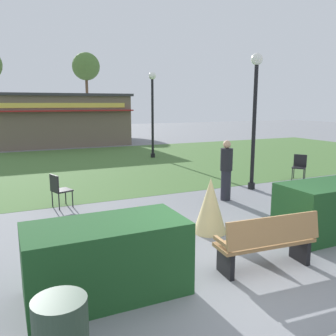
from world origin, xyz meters
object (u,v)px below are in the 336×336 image
object	(u,v)px
lamppost_mid	(255,105)
cafe_chair_east	(300,165)
food_kiosk	(58,119)
person_strolling	(226,170)
tree_left_bg	(86,67)
cafe_chair_west	(59,188)
park_bench	(267,242)
lamppost_far	(152,104)

from	to	relation	value
lamppost_mid	cafe_chair_east	world-z (taller)	lamppost_mid
food_kiosk	person_strolling	bearing A→B (deg)	-81.64
food_kiosk	tree_left_bg	bearing A→B (deg)	70.15
lamppost_mid	cafe_chair_east	size ratio (longest dim) A/B	4.69
food_kiosk	cafe_chair_east	size ratio (longest dim) A/B	10.02
person_strolling	cafe_chair_west	bearing A→B (deg)	159.32
person_strolling	tree_left_bg	bearing A→B (deg)	79.50
food_kiosk	person_strolling	size ratio (longest dim) A/B	5.27
park_bench	tree_left_bg	xyz separation A→B (m)	(4.42, 33.33, 5.84)
cafe_chair_east	tree_left_bg	xyz separation A→B (m)	(-1.31, 28.29, 5.79)
person_strolling	tree_left_bg	xyz separation A→B (m)	(2.62, 29.47, 5.45)
food_kiosk	person_strolling	world-z (taller)	food_kiosk
lamppost_mid	food_kiosk	xyz separation A→B (m)	(-3.82, 15.03, -0.98)
food_kiosk	tree_left_bg	size ratio (longest dim) A/B	1.15
food_kiosk	cafe_chair_west	bearing A→B (deg)	-98.01
lamppost_far	food_kiosk	xyz separation A→B (m)	(-3.50, 7.56, -0.98)
cafe_chair_west	food_kiosk	bearing A→B (deg)	81.99
park_bench	food_kiosk	world-z (taller)	food_kiosk
person_strolling	park_bench	bearing A→B (deg)	-120.40
lamppost_mid	food_kiosk	distance (m)	15.53
park_bench	cafe_chair_east	size ratio (longest dim) A/B	1.95
park_bench	person_strolling	bearing A→B (deg)	65.02
lamppost_mid	person_strolling	world-z (taller)	lamppost_mid
lamppost_far	tree_left_bg	distance (m)	21.61
person_strolling	cafe_chair_east	bearing A→B (deg)	11.36
cafe_chair_east	tree_left_bg	world-z (taller)	tree_left_bg
person_strolling	tree_left_bg	size ratio (longest dim) A/B	0.22
cafe_chair_east	tree_left_bg	size ratio (longest dim) A/B	0.11
lamppost_mid	tree_left_bg	bearing A→B (deg)	87.76
tree_left_bg	cafe_chair_east	bearing A→B (deg)	-87.35
lamppost_mid	person_strolling	bearing A→B (deg)	-153.22
food_kiosk	lamppost_far	bearing A→B (deg)	-65.14
food_kiosk	cafe_chair_west	distance (m)	14.77
park_bench	cafe_chair_east	xyz separation A→B (m)	(5.73, 5.05, 0.05)
park_bench	person_strolling	world-z (taller)	person_strolling
lamppost_mid	cafe_chair_east	xyz separation A→B (m)	(2.43, 0.43, -2.10)
lamppost_mid	cafe_chair_west	xyz separation A→B (m)	(-5.87, 0.44, -2.10)
lamppost_mid	tree_left_bg	size ratio (longest dim) A/B	0.54
lamppost_far	cafe_chair_west	bearing A→B (deg)	-128.32
lamppost_mid	lamppost_far	bearing A→B (deg)	92.40
person_strolling	food_kiosk	bearing A→B (deg)	92.94
lamppost_mid	food_kiosk	bearing A→B (deg)	104.25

